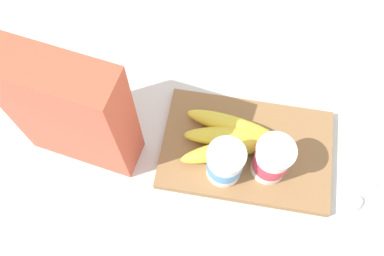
{
  "coord_description": "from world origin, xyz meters",
  "views": [
    {
      "loc": [
        0.05,
        0.31,
        0.76
      ],
      "look_at": [
        0.11,
        0.0,
        0.07
      ],
      "focal_mm": 38.92,
      "sensor_mm": 36.0,
      "label": 1
    }
  ],
  "objects_px": {
    "cereal_box": "(71,113)",
    "yogurt_cup_front": "(272,160)",
    "spoon": "(365,195)",
    "banana_bunch": "(231,137)",
    "yogurt_cup_back": "(225,163)",
    "cutting_board": "(246,149)"
  },
  "relations": [
    {
      "from": "yogurt_cup_front",
      "to": "spoon",
      "type": "bearing_deg",
      "value": 175.77
    },
    {
      "from": "cereal_box",
      "to": "banana_bunch",
      "type": "bearing_deg",
      "value": -161.26
    },
    {
      "from": "yogurt_cup_front",
      "to": "spoon",
      "type": "height_order",
      "value": "yogurt_cup_front"
    },
    {
      "from": "yogurt_cup_front",
      "to": "banana_bunch",
      "type": "height_order",
      "value": "yogurt_cup_front"
    },
    {
      "from": "yogurt_cup_front",
      "to": "banana_bunch",
      "type": "xyz_separation_m",
      "value": [
        0.08,
        -0.05,
        -0.03
      ]
    },
    {
      "from": "yogurt_cup_back",
      "to": "cutting_board",
      "type": "bearing_deg",
      "value": -124.19
    },
    {
      "from": "spoon",
      "to": "cereal_box",
      "type": "bearing_deg",
      "value": -1.35
    },
    {
      "from": "spoon",
      "to": "banana_bunch",
      "type": "bearing_deg",
      "value": -12.61
    },
    {
      "from": "yogurt_cup_front",
      "to": "yogurt_cup_back",
      "type": "bearing_deg",
      "value": 13.2
    },
    {
      "from": "yogurt_cup_front",
      "to": "banana_bunch",
      "type": "distance_m",
      "value": 0.09
    },
    {
      "from": "cutting_board",
      "to": "cereal_box",
      "type": "distance_m",
      "value": 0.33
    },
    {
      "from": "yogurt_cup_front",
      "to": "cereal_box",
      "type": "bearing_deg",
      "value": 0.2
    },
    {
      "from": "cereal_box",
      "to": "yogurt_cup_front",
      "type": "relative_size",
      "value": 2.88
    },
    {
      "from": "cutting_board",
      "to": "yogurt_cup_back",
      "type": "height_order",
      "value": "yogurt_cup_back"
    },
    {
      "from": "cereal_box",
      "to": "yogurt_cup_front",
      "type": "bearing_deg",
      "value": -170.75
    },
    {
      "from": "banana_bunch",
      "to": "spoon",
      "type": "height_order",
      "value": "banana_bunch"
    },
    {
      "from": "yogurt_cup_front",
      "to": "spoon",
      "type": "xyz_separation_m",
      "value": [
        -0.19,
        0.01,
        -0.06
      ]
    },
    {
      "from": "cutting_board",
      "to": "cereal_box",
      "type": "xyz_separation_m",
      "value": [
        0.31,
        0.04,
        0.13
      ]
    },
    {
      "from": "cutting_board",
      "to": "banana_bunch",
      "type": "xyz_separation_m",
      "value": [
        0.03,
        -0.01,
        0.03
      ]
    },
    {
      "from": "yogurt_cup_front",
      "to": "banana_bunch",
      "type": "bearing_deg",
      "value": -30.45
    },
    {
      "from": "yogurt_cup_back",
      "to": "banana_bunch",
      "type": "xyz_separation_m",
      "value": [
        -0.0,
        -0.06,
        -0.03
      ]
    },
    {
      "from": "yogurt_cup_front",
      "to": "yogurt_cup_back",
      "type": "distance_m",
      "value": 0.08
    }
  ]
}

